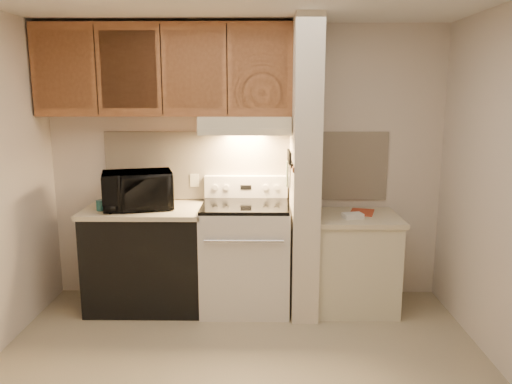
{
  "coord_description": "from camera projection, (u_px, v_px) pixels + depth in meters",
  "views": [
    {
      "loc": [
        0.15,
        -3.07,
        1.9
      ],
      "look_at": [
        0.1,
        0.75,
        1.14
      ],
      "focal_mm": 35.0,
      "sensor_mm": 36.0,
      "label": 1
    }
  ],
  "objects": [
    {
      "name": "floor",
      "position": [
        240.0,
        377.0,
        3.39
      ],
      "size": [
        3.6,
        3.6,
        0.0
      ],
      "primitive_type": "plane",
      "color": "tan",
      "rests_on": "ground"
    },
    {
      "name": "wall_back",
      "position": [
        246.0,
        164.0,
        4.61
      ],
      "size": [
        3.6,
        2.5,
        0.02
      ],
      "primitive_type": "cube",
      "rotation": [
        1.57,
        0.0,
        0.0
      ],
      "color": "beige",
      "rests_on": "floor"
    },
    {
      "name": "backsplash",
      "position": [
        246.0,
        166.0,
        4.6
      ],
      "size": [
        2.6,
        0.02,
        0.63
      ],
      "primitive_type": "cube",
      "color": "white",
      "rests_on": "wall_back"
    },
    {
      "name": "range_body",
      "position": [
        245.0,
        258.0,
        4.43
      ],
      "size": [
        0.76,
        0.65,
        0.92
      ],
      "primitive_type": "cube",
      "color": "silver",
      "rests_on": "floor"
    },
    {
      "name": "oven_window",
      "position": [
        244.0,
        265.0,
        4.11
      ],
      "size": [
        0.5,
        0.01,
        0.3
      ],
      "primitive_type": "cube",
      "color": "black",
      "rests_on": "range_body"
    },
    {
      "name": "oven_handle",
      "position": [
        244.0,
        241.0,
        4.03
      ],
      "size": [
        0.65,
        0.02,
        0.02
      ],
      "primitive_type": "cylinder",
      "rotation": [
        0.0,
        1.57,
        0.0
      ],
      "color": "silver",
      "rests_on": "range_body"
    },
    {
      "name": "cooktop",
      "position": [
        245.0,
        205.0,
        4.34
      ],
      "size": [
        0.74,
        0.64,
        0.03
      ],
      "primitive_type": "cube",
      "color": "black",
      "rests_on": "range_body"
    },
    {
      "name": "range_backguard",
      "position": [
        246.0,
        186.0,
        4.59
      ],
      "size": [
        0.76,
        0.08,
        0.2
      ],
      "primitive_type": "cube",
      "color": "silver",
      "rests_on": "range_body"
    },
    {
      "name": "range_display",
      "position": [
        246.0,
        187.0,
        4.55
      ],
      "size": [
        0.1,
        0.01,
        0.04
      ],
      "primitive_type": "cube",
      "color": "black",
      "rests_on": "range_backguard"
    },
    {
      "name": "range_knob_left_outer",
      "position": [
        215.0,
        187.0,
        4.55
      ],
      "size": [
        0.05,
        0.02,
        0.05
      ],
      "primitive_type": "cylinder",
      "rotation": [
        1.57,
        0.0,
        0.0
      ],
      "color": "silver",
      "rests_on": "range_backguard"
    },
    {
      "name": "range_knob_left_inner",
      "position": [
        226.0,
        187.0,
        4.55
      ],
      "size": [
        0.05,
        0.02,
        0.05
      ],
      "primitive_type": "cylinder",
      "rotation": [
        1.57,
        0.0,
        0.0
      ],
      "color": "silver",
      "rests_on": "range_backguard"
    },
    {
      "name": "range_knob_right_inner",
      "position": [
        266.0,
        187.0,
        4.55
      ],
      "size": [
        0.05,
        0.02,
        0.05
      ],
      "primitive_type": "cylinder",
      "rotation": [
        1.57,
        0.0,
        0.0
      ],
      "color": "silver",
      "rests_on": "range_backguard"
    },
    {
      "name": "range_knob_right_outer",
      "position": [
        277.0,
        187.0,
        4.55
      ],
      "size": [
        0.05,
        0.02,
        0.05
      ],
      "primitive_type": "cylinder",
      "rotation": [
        1.57,
        0.0,
        0.0
      ],
      "color": "silver",
      "rests_on": "range_backguard"
    },
    {
      "name": "dishwasher_front",
      "position": [
        147.0,
        259.0,
        4.45
      ],
      "size": [
        1.0,
        0.63,
        0.87
      ],
      "primitive_type": "cube",
      "color": "black",
      "rests_on": "floor"
    },
    {
      "name": "left_countertop",
      "position": [
        145.0,
        210.0,
        4.36
      ],
      "size": [
        1.04,
        0.67,
        0.04
      ],
      "primitive_type": "cube",
      "color": "beige",
      "rests_on": "dishwasher_front"
    },
    {
      "name": "spoon_rest",
      "position": [
        112.0,
        202.0,
        4.56
      ],
      "size": [
        0.22,
        0.13,
        0.01
      ],
      "primitive_type": "cube",
      "rotation": [
        0.0,
        0.0,
        0.34
      ],
      "color": "black",
      "rests_on": "left_countertop"
    },
    {
      "name": "teal_jar",
      "position": [
        101.0,
        205.0,
        4.26
      ],
      "size": [
        0.09,
        0.09,
        0.09
      ],
      "primitive_type": "cylinder",
      "rotation": [
        0.0,
        0.0,
        0.16
      ],
      "color": "#246367",
      "rests_on": "left_countertop"
    },
    {
      "name": "outlet",
      "position": [
        194.0,
        180.0,
        4.62
      ],
      "size": [
        0.08,
        0.01,
        0.12
      ],
      "primitive_type": "cube",
      "color": "beige",
      "rests_on": "backsplash"
    },
    {
      "name": "microwave",
      "position": [
        138.0,
        190.0,
        4.31
      ],
      "size": [
        0.67,
        0.54,
        0.32
      ],
      "primitive_type": "imported",
      "rotation": [
        0.0,
        0.0,
        0.27
      ],
      "color": "black",
      "rests_on": "left_countertop"
    },
    {
      "name": "partition_pillar",
      "position": [
        304.0,
        170.0,
        4.26
      ],
      "size": [
        0.22,
        0.7,
        2.5
      ],
      "primitive_type": "cube",
      "color": "beige",
      "rests_on": "floor"
    },
    {
      "name": "pillar_trim",
      "position": [
        291.0,
        164.0,
        4.26
      ],
      "size": [
        0.01,
        0.7,
        0.04
      ],
      "primitive_type": "cube",
      "color": "#965C36",
      "rests_on": "partition_pillar"
    },
    {
      "name": "knife_strip",
      "position": [
        291.0,
        163.0,
        4.2
      ],
      "size": [
        0.02,
        0.42,
        0.04
      ],
      "primitive_type": "cube",
      "color": "black",
      "rests_on": "partition_pillar"
    },
    {
      "name": "knife_blade_a",
      "position": [
        290.0,
        178.0,
        4.06
      ],
      "size": [
        0.01,
        0.03,
        0.16
      ],
      "primitive_type": "cube",
      "color": "silver",
      "rests_on": "knife_strip"
    },
    {
      "name": "knife_handle_a",
      "position": [
        290.0,
        159.0,
        4.04
      ],
      "size": [
        0.02,
        0.02,
        0.1
      ],
      "primitive_type": "cylinder",
      "color": "black",
      "rests_on": "knife_strip"
    },
    {
      "name": "knife_blade_b",
      "position": [
        289.0,
        177.0,
        4.15
      ],
      "size": [
        0.01,
        0.04,
        0.18
      ],
      "primitive_type": "cube",
      "color": "silver",
      "rests_on": "knife_strip"
    },
    {
      "name": "knife_handle_b",
      "position": [
        290.0,
        158.0,
        4.12
      ],
      "size": [
        0.02,
        0.02,
        0.1
      ],
      "primitive_type": "cylinder",
      "color": "black",
      "rests_on": "knife_strip"
    },
    {
      "name": "knife_blade_c",
      "position": [
        289.0,
        176.0,
        4.24
      ],
      "size": [
        0.01,
        0.04,
        0.2
      ],
      "primitive_type": "cube",
      "color": "silver",
      "rests_on": "knife_strip"
    },
    {
      "name": "knife_handle_c",
      "position": [
        289.0,
        157.0,
        4.2
      ],
      "size": [
        0.02,
        0.02,
        0.1
      ],
      "primitive_type": "cylinder",
      "color": "black",
      "rests_on": "knife_strip"
    },
    {
      "name": "knife_blade_d",
      "position": [
        289.0,
        173.0,
        4.29
      ],
      "size": [
        0.01,
        0.04,
        0.16
      ],
      "primitive_type": "cube",
      "color": "silver",
      "rests_on": "knife_strip"
    },
    {
      "name": "knife_handle_d",
      "position": [
        289.0,
        155.0,
        4.27
      ],
      "size": [
        0.02,
        0.02,
        0.1
      ],
      "primitive_type": "cylinder",
      "color": "black",
      "rests_on": "knife_strip"
    },
    {
      "name": "knife_blade_e",
      "position": [
        288.0,
        173.0,
        4.38
      ],
      "size": [
        0.01,
        0.04,
        0.18
      ],
      "primitive_type": "cube",
      "color": "silver",
      "rests_on": "knife_strip"
    },
    {
      "name": "knife_handle_e",
      "position": [
        288.0,
        154.0,
        4.34
      ],
      "size": [
        0.02,
        0.02,
        0.1
      ],
      "primitive_type": "cylinder",
      "color": "black",
      "rests_on": "knife_strip"
    },
    {
      "name": "oven_mitt",
      "position": [
        288.0,
        174.0,
        4.44
      ],
      "size": [
        0.03,
        0.09,
        0.22
      ],
      "primitive_type": "cube",
      "color": "slate",
      "rests_on": "partition_pillar"
    },
    {
      "name": "right_cab_base",
      "position": [
        354.0,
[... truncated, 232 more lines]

